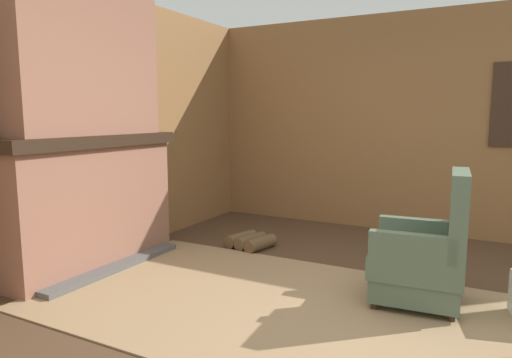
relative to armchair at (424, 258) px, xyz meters
name	(u,v)px	position (x,y,z in m)	size (l,w,h in m)	color
ground_plane	(364,323)	(-0.31, -0.53, -0.37)	(14.00, 14.00, 0.00)	#4C3523
wood_panel_wall_left	(76,127)	(-3.12, -0.53, 0.97)	(0.06, 6.16, 2.69)	olive
wood_panel_wall_back	(430,124)	(-0.29, 2.28, 0.98)	(6.16, 0.09, 2.69)	olive
fireplace_hearth	(95,203)	(-2.91, -0.53, 0.26)	(0.55, 1.88, 1.27)	#93604C
chimney_breast	(87,58)	(-2.92, -0.53, 1.60)	(0.30, 1.57, 1.40)	#93604C
area_rug	(299,310)	(-0.80, -0.55, -0.37)	(4.08, 2.15, 0.01)	#997A56
armchair	(424,258)	(0.00, 0.00, 0.00)	(0.72, 0.66, 1.06)	#516651
firewood_stack	(251,241)	(-1.91, 0.73, -0.30)	(0.51, 0.49, 0.14)	brown
oil_lamp_vase	(26,127)	(-2.95, -1.17, 0.99)	(0.11, 0.11, 0.26)	silver
storage_case	(99,127)	(-2.95, -0.40, 0.97)	(0.17, 0.27, 0.14)	gray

